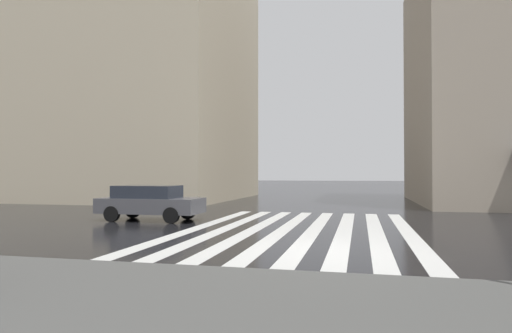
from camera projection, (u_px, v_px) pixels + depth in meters
ground_plane at (323, 251)px, 10.86m from camera, size 220.00×220.00×0.00m
zebra_crossing at (299, 229)px, 15.01m from camera, size 13.00×7.50×0.01m
haussmann_block_mid at (97, 43)px, 34.91m from camera, size 15.03×22.48×24.79m
car_dark_grey at (150, 202)px, 17.91m from camera, size 1.85×4.10×1.41m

